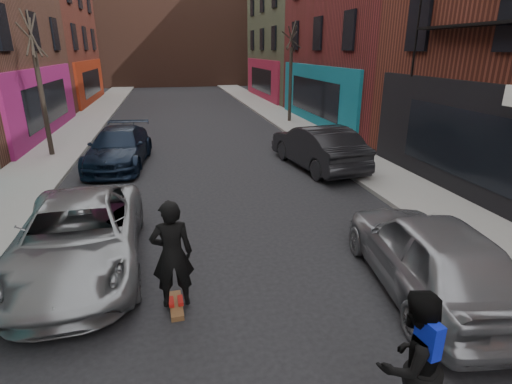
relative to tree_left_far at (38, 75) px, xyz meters
name	(u,v)px	position (x,y,z in m)	size (l,w,h in m)	color
sidewalk_left	(95,114)	(-0.05, 12.00, -3.31)	(2.50, 84.00, 0.13)	gray
sidewalk_right	(267,109)	(12.45, 12.00, -3.31)	(2.50, 84.00, 0.13)	gray
building_far	(172,27)	(6.20, 38.00, 3.62)	(40.00, 10.00, 14.00)	#47281E
tree_left_far	(38,75)	(0.00, 0.00, 0.00)	(2.00, 2.00, 6.50)	black
tree_right_far	(291,64)	(12.40, 6.00, 0.15)	(2.00, 2.00, 6.80)	black
parked_left_far	(79,236)	(3.00, -10.06, -2.64)	(2.45, 5.31, 1.47)	gray
parked_left_end	(119,148)	(3.00, -1.99, -2.65)	(2.05, 5.04, 1.46)	black
parked_right_far	(430,254)	(9.55, -12.38, -2.58)	(1.89, 4.70, 1.60)	gray
parked_right_end	(317,147)	(10.51, -3.90, -2.55)	(1.76, 5.05, 1.67)	black
skateboard	(176,305)	(4.88, -11.92, -3.33)	(0.22, 0.80, 0.10)	brown
skateboarder	(172,254)	(4.88, -11.92, -2.30)	(0.72, 0.47, 1.96)	black
pedestrian	(411,363)	(7.54, -14.90, -2.43)	(1.01, 0.84, 1.88)	black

